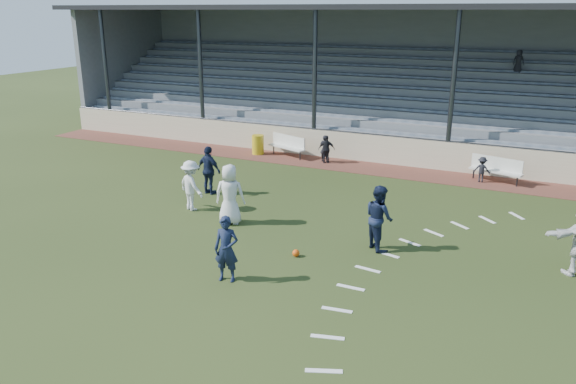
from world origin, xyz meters
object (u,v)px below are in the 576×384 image
at_px(trash_bin, 258,145).
at_px(bench_right, 496,167).
at_px(player_white_lead, 230,194).
at_px(football, 296,253).
at_px(player_navy_lead, 226,249).
at_px(bench_left, 288,144).

bearing_deg(trash_bin, bench_right, 0.35).
bearing_deg(player_white_lead, bench_right, -148.22).
distance_m(football, player_navy_lead, 2.34).
bearing_deg(trash_bin, bench_left, 8.95).
distance_m(bench_right, trash_bin, 10.42).
distance_m(bench_right, player_white_lead, 10.83).
bearing_deg(player_navy_lead, player_white_lead, 107.53).
xyz_separation_m(bench_left, player_white_lead, (1.96, -8.38, 0.36)).
distance_m(bench_right, football, 10.50).
bearing_deg(football, player_white_lead, 153.99).
height_order(bench_left, trash_bin, bench_left).
relative_size(bench_right, player_navy_lead, 1.22).
bearing_deg(trash_bin, player_navy_lead, -65.32).
xyz_separation_m(player_white_lead, player_navy_lead, (1.94, -3.41, -0.11)).
distance_m(trash_bin, football, 11.45).
distance_m(bench_left, bench_right, 9.00).
relative_size(bench_right, football, 10.29).
height_order(bench_left, player_navy_lead, player_navy_lead).
bearing_deg(bench_right, player_navy_lead, -98.41).
height_order(bench_left, player_white_lead, player_white_lead).
distance_m(trash_bin, player_navy_lead, 12.74).
xyz_separation_m(trash_bin, player_white_lead, (3.38, -8.16, 0.49)).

